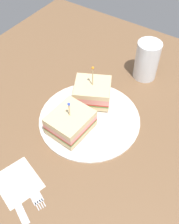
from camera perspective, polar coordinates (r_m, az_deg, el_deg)
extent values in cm
cube|color=brown|center=(70.44, 0.00, -2.10)|extent=(95.85, 95.85, 2.00)
cylinder|color=silver|center=(69.29, 0.00, -1.33)|extent=(26.27, 26.27, 0.95)
cube|color=beige|center=(66.21, -4.04, -3.13)|extent=(9.41, 10.59, 1.48)
cube|color=#478438|center=(65.47, -4.08, -2.63)|extent=(9.41, 10.59, 0.40)
cube|color=red|center=(65.12, -4.10, -2.39)|extent=(9.41, 10.59, 0.50)
cube|color=#E59389|center=(64.44, -4.14, -1.91)|extent=(9.41, 10.59, 1.24)
cube|color=beige|center=(63.39, -4.21, -1.14)|extent=(9.41, 10.59, 1.48)
cylinder|color=tan|center=(61.61, -4.33, 0.24)|extent=(0.30, 0.30, 4.66)
sphere|color=blue|center=(59.88, -4.46, 1.70)|extent=(0.70, 0.70, 0.70)
cube|color=beige|center=(72.72, 0.62, 3.20)|extent=(12.21, 11.79, 1.38)
cube|color=#478438|center=(72.08, 0.63, 3.69)|extent=(12.21, 11.79, 0.40)
cube|color=red|center=(71.76, 0.63, 3.94)|extent=(12.21, 11.79, 0.50)
cube|color=#E59389|center=(70.99, 0.64, 4.56)|extent=(12.21, 11.79, 1.68)
cube|color=beige|center=(69.92, 0.65, 5.45)|extent=(12.21, 11.79, 1.38)
cylinder|color=tan|center=(67.76, 0.67, 7.37)|extent=(0.30, 0.30, 6.33)
sphere|color=orange|center=(65.69, 0.70, 9.43)|extent=(0.70, 0.70, 0.70)
cylinder|color=gold|center=(80.43, 12.03, 10.07)|extent=(6.03, 6.03, 8.96)
cylinder|color=white|center=(79.65, 12.18, 10.78)|extent=(6.86, 6.86, 11.52)
cube|color=beige|center=(62.07, -15.13, -14.25)|extent=(11.66, 11.05, 0.15)
cube|color=silver|center=(62.10, -13.53, -13.36)|extent=(6.36, 3.22, 0.35)
cube|color=silver|center=(59.73, -11.47, -17.16)|extent=(4.18, 3.45, 0.35)
cube|color=silver|center=(58.79, -11.20, -19.20)|extent=(1.91, 0.96, 0.35)
cube|color=silver|center=(58.81, -10.74, -18.98)|extent=(1.91, 0.96, 0.35)
cube|color=silver|center=(58.83, -10.28, -18.76)|extent=(1.91, 0.96, 0.35)
cube|color=silver|center=(58.86, -9.83, -18.54)|extent=(1.91, 0.96, 0.35)
cube|color=silver|center=(61.92, -16.79, -15.05)|extent=(7.54, 3.85, 0.35)
cube|color=silver|center=(59.29, -14.71, -19.52)|extent=(7.00, 4.25, 0.24)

